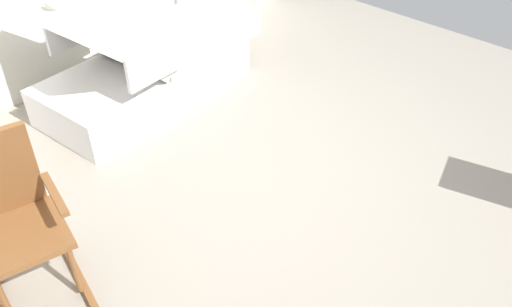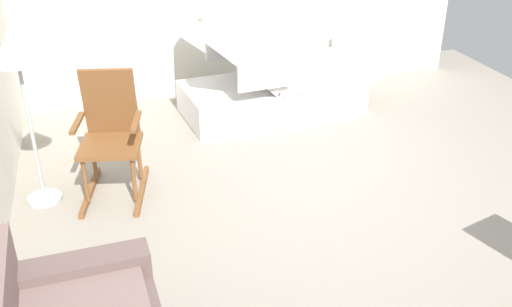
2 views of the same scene
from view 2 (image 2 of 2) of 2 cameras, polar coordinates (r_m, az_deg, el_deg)
ground_plane at (r=4.86m, az=7.64°, el=-4.54°), size 6.68×6.68×0.00m
hospital_bed at (r=6.36m, az=1.73°, el=6.88°), size 1.16×2.14×1.21m
rocking_chair at (r=4.87m, az=-14.12°, el=1.69°), size 0.85×0.63×1.05m
floor_lamp at (r=4.63m, az=-22.51°, el=8.76°), size 0.34×0.34×1.48m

